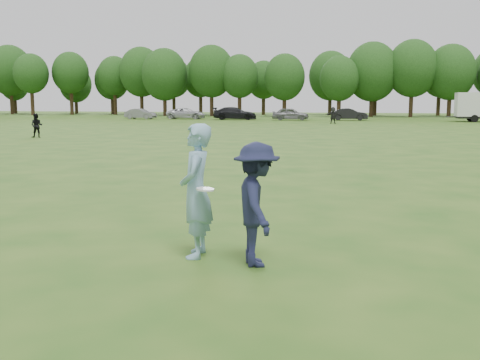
% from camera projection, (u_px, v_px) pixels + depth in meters
% --- Properties ---
extents(ground, '(200.00, 200.00, 0.00)m').
position_uv_depth(ground, '(221.00, 274.00, 7.91)').
color(ground, '#265116').
rests_on(ground, ground).
extents(thrower, '(0.60, 0.82, 2.07)m').
position_uv_depth(thrower, '(196.00, 191.00, 8.64)').
color(thrower, '#7EAAC3').
rests_on(thrower, ground).
extents(defender, '(1.05, 1.34, 1.83)m').
position_uv_depth(defender, '(257.00, 204.00, 8.21)').
color(defender, '#1A1E3B').
rests_on(defender, ground).
extents(player_far_a, '(0.88, 0.75, 1.55)m').
position_uv_depth(player_far_a, '(37.00, 126.00, 35.98)').
color(player_far_a, black).
rests_on(player_far_a, ground).
extents(player_far_d, '(1.63, 0.74, 1.69)m').
position_uv_depth(player_far_d, '(333.00, 115.00, 57.28)').
color(player_far_d, black).
rests_on(player_far_d, ground).
extents(car_b, '(4.04, 1.71, 1.30)m').
position_uv_depth(car_b, '(140.00, 114.00, 70.42)').
color(car_b, slate).
rests_on(car_b, ground).
extents(car_c, '(5.10, 2.68, 1.37)m').
position_uv_depth(car_c, '(186.00, 114.00, 70.64)').
color(car_c, '#B7B7BC').
rests_on(car_c, ground).
extents(car_d, '(5.51, 2.85, 1.53)m').
position_uv_depth(car_d, '(235.00, 113.00, 68.08)').
color(car_d, black).
rests_on(car_d, ground).
extents(car_e, '(4.49, 2.16, 1.48)m').
position_uv_depth(car_e, '(290.00, 114.00, 66.43)').
color(car_e, slate).
rests_on(car_e, ground).
extents(car_f, '(4.28, 1.53, 1.41)m').
position_uv_depth(car_f, '(350.00, 114.00, 65.96)').
color(car_f, black).
rests_on(car_f, ground).
extents(disc_in_play, '(0.30, 0.29, 0.05)m').
position_uv_depth(disc_in_play, '(205.00, 189.00, 8.35)').
color(disc_in_play, white).
rests_on(disc_in_play, ground).
extents(treeline, '(130.35, 18.39, 11.74)m').
position_uv_depth(treeline, '(372.00, 73.00, 80.75)').
color(treeline, '#332114').
rests_on(treeline, ground).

